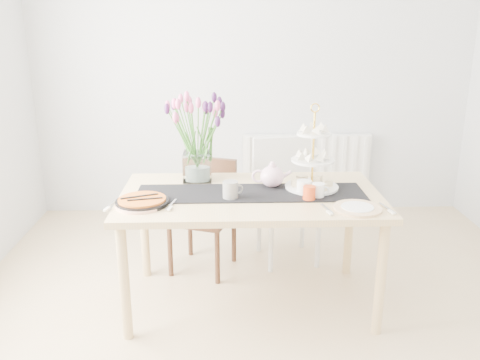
{
  "coord_description": "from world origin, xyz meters",
  "views": [
    {
      "loc": [
        -0.27,
        -2.42,
        1.77
      ],
      "look_at": [
        -0.18,
        0.49,
        0.85
      ],
      "focal_mm": 38.0,
      "sensor_mm": 36.0,
      "label": 1
    }
  ],
  "objects_px": {
    "chair_brown": "(206,206)",
    "tart_tin": "(142,202)",
    "tulip_vase": "(197,124)",
    "radiator": "(306,166)",
    "chair_white": "(285,190)",
    "cake_stand": "(312,168)",
    "mug_grey": "(230,190)",
    "cream_jug": "(304,188)",
    "mug_orange": "(309,193)",
    "teapot": "(272,176)",
    "mug_white": "(318,191)",
    "dining_table": "(250,205)",
    "plate_right": "(357,208)",
    "plate_left": "(140,205)"
  },
  "relations": [
    {
      "from": "cake_stand",
      "to": "mug_orange",
      "type": "xyz_separation_m",
      "value": [
        -0.05,
        -0.21,
        -0.1
      ]
    },
    {
      "from": "cream_jug",
      "to": "mug_orange",
      "type": "height_order",
      "value": "cream_jug"
    },
    {
      "from": "cake_stand",
      "to": "mug_grey",
      "type": "relative_size",
      "value": 4.52
    },
    {
      "from": "tulip_vase",
      "to": "cake_stand",
      "type": "bearing_deg",
      "value": -17.07
    },
    {
      "from": "chair_white",
      "to": "cream_jug",
      "type": "relative_size",
      "value": 10.21
    },
    {
      "from": "chair_brown",
      "to": "cream_jug",
      "type": "height_order",
      "value": "cream_jug"
    },
    {
      "from": "tart_tin",
      "to": "mug_grey",
      "type": "xyz_separation_m",
      "value": [
        0.51,
        0.08,
        0.04
      ]
    },
    {
      "from": "tulip_vase",
      "to": "radiator",
      "type": "bearing_deg",
      "value": 55.1
    },
    {
      "from": "mug_grey",
      "to": "plate_left",
      "type": "xyz_separation_m",
      "value": [
        -0.52,
        -0.11,
        -0.05
      ]
    },
    {
      "from": "mug_white",
      "to": "tulip_vase",
      "type": "bearing_deg",
      "value": 145.87
    },
    {
      "from": "radiator",
      "to": "plate_left",
      "type": "xyz_separation_m",
      "value": [
        -1.26,
        -1.85,
        0.31
      ]
    },
    {
      "from": "teapot",
      "to": "mug_orange",
      "type": "xyz_separation_m",
      "value": [
        0.2,
        -0.24,
        -0.03
      ]
    },
    {
      "from": "radiator",
      "to": "chair_white",
      "type": "height_order",
      "value": "chair_white"
    },
    {
      "from": "tulip_vase",
      "to": "teapot",
      "type": "xyz_separation_m",
      "value": [
        0.48,
        -0.19,
        -0.3
      ]
    },
    {
      "from": "chair_white",
      "to": "mug_white",
      "type": "distance_m",
      "value": 0.83
    },
    {
      "from": "chair_white",
      "to": "mug_white",
      "type": "height_order",
      "value": "chair_white"
    },
    {
      "from": "radiator",
      "to": "mug_white",
      "type": "bearing_deg",
      "value": -96.86
    },
    {
      "from": "chair_brown",
      "to": "tart_tin",
      "type": "height_order",
      "value": "chair_brown"
    },
    {
      "from": "dining_table",
      "to": "mug_grey",
      "type": "relative_size",
      "value": 14.71
    },
    {
      "from": "chair_white",
      "to": "plate_left",
      "type": "height_order",
      "value": "chair_white"
    },
    {
      "from": "dining_table",
      "to": "teapot",
      "type": "xyz_separation_m",
      "value": [
        0.14,
        0.11,
        0.15
      ]
    },
    {
      "from": "chair_brown",
      "to": "tulip_vase",
      "type": "relative_size",
      "value": 1.19
    },
    {
      "from": "chair_brown",
      "to": "tart_tin",
      "type": "bearing_deg",
      "value": -95.54
    },
    {
      "from": "chair_white",
      "to": "chair_brown",
      "type": "bearing_deg",
      "value": -175.7
    },
    {
      "from": "mug_grey",
      "to": "mug_white",
      "type": "distance_m",
      "value": 0.53
    },
    {
      "from": "cream_jug",
      "to": "mug_grey",
      "type": "bearing_deg",
      "value": 165.33
    },
    {
      "from": "chair_white",
      "to": "plate_right",
      "type": "xyz_separation_m",
      "value": [
        0.29,
        -0.99,
        0.22
      ]
    },
    {
      "from": "cake_stand",
      "to": "dining_table",
      "type": "bearing_deg",
      "value": -169.61
    },
    {
      "from": "tart_tin",
      "to": "teapot",
      "type": "bearing_deg",
      "value": 19.94
    },
    {
      "from": "teapot",
      "to": "mug_white",
      "type": "bearing_deg",
      "value": -33.69
    },
    {
      "from": "radiator",
      "to": "tulip_vase",
      "type": "distance_m",
      "value": 1.79
    },
    {
      "from": "mug_grey",
      "to": "plate_right",
      "type": "distance_m",
      "value": 0.74
    },
    {
      "from": "chair_brown",
      "to": "teapot",
      "type": "bearing_deg",
      "value": -25.08
    },
    {
      "from": "radiator",
      "to": "chair_white",
      "type": "xyz_separation_m",
      "value": [
        -0.31,
        -0.95,
        0.09
      ]
    },
    {
      "from": "cake_stand",
      "to": "plate_right",
      "type": "height_order",
      "value": "cake_stand"
    },
    {
      "from": "cake_stand",
      "to": "mug_grey",
      "type": "distance_m",
      "value": 0.55
    },
    {
      "from": "tulip_vase",
      "to": "teapot",
      "type": "distance_m",
      "value": 0.59
    },
    {
      "from": "radiator",
      "to": "dining_table",
      "type": "distance_m",
      "value": 1.78
    },
    {
      "from": "cream_jug",
      "to": "tart_tin",
      "type": "bearing_deg",
      "value": 165.91
    },
    {
      "from": "mug_white",
      "to": "mug_orange",
      "type": "distance_m",
      "value": 0.08
    },
    {
      "from": "radiator",
      "to": "mug_orange",
      "type": "xyz_separation_m",
      "value": [
        -0.27,
        -1.79,
        0.34
      ]
    },
    {
      "from": "tulip_vase",
      "to": "mug_orange",
      "type": "xyz_separation_m",
      "value": [
        0.68,
        -0.43,
        -0.33
      ]
    },
    {
      "from": "cream_jug",
      "to": "plate_left",
      "type": "height_order",
      "value": "cream_jug"
    },
    {
      "from": "dining_table",
      "to": "teapot",
      "type": "height_order",
      "value": "teapot"
    },
    {
      "from": "dining_table",
      "to": "tart_tin",
      "type": "xyz_separation_m",
      "value": [
        -0.64,
        -0.17,
        0.09
      ]
    },
    {
      "from": "mug_grey",
      "to": "teapot",
      "type": "bearing_deg",
      "value": 17.69
    },
    {
      "from": "mug_orange",
      "to": "tulip_vase",
      "type": "bearing_deg",
      "value": 98.61
    },
    {
      "from": "chair_brown",
      "to": "cake_stand",
      "type": "bearing_deg",
      "value": -14.9
    },
    {
      "from": "mug_grey",
      "to": "tulip_vase",
      "type": "bearing_deg",
      "value": 99.25
    },
    {
      "from": "cake_stand",
      "to": "tart_tin",
      "type": "distance_m",
      "value": 1.06
    }
  ]
}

